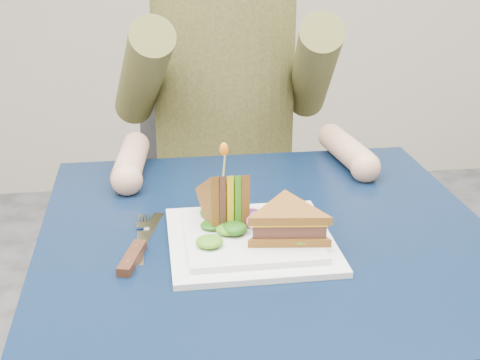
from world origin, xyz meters
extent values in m
cube|color=black|center=(0.00, 0.00, 0.71)|extent=(0.75, 0.75, 0.03)
cylinder|color=#595B5E|center=(-0.32, 0.32, 0.35)|extent=(0.04, 0.04, 0.70)
cylinder|color=#595B5E|center=(0.32, 0.32, 0.35)|extent=(0.04, 0.04, 0.70)
cube|color=#47474C|center=(0.00, 0.60, 0.45)|extent=(0.42, 0.40, 0.04)
cube|color=#47474C|center=(0.00, 0.78, 0.70)|extent=(0.42, 0.03, 0.46)
cylinder|color=#47474C|center=(-0.18, 0.43, 0.21)|extent=(0.02, 0.02, 0.43)
cylinder|color=#47474C|center=(0.18, 0.43, 0.21)|extent=(0.02, 0.02, 0.43)
cylinder|color=#47474C|center=(-0.18, 0.77, 0.21)|extent=(0.02, 0.02, 0.43)
cylinder|color=#47474C|center=(0.18, 0.77, 0.21)|extent=(0.02, 0.02, 0.43)
cylinder|color=#4C4B22|center=(0.00, 0.58, 0.87)|extent=(0.34, 0.34, 0.52)
cylinder|color=brown|center=(-0.20, 0.49, 0.89)|extent=(0.15, 0.39, 0.31)
cylinder|color=tan|center=(-0.23, 0.29, 0.76)|extent=(0.08, 0.20, 0.06)
sphere|color=tan|center=(-0.23, 0.19, 0.76)|extent=(0.06, 0.06, 0.06)
cylinder|color=brown|center=(0.20, 0.49, 0.89)|extent=(0.15, 0.39, 0.31)
cylinder|color=tan|center=(0.23, 0.29, 0.76)|extent=(0.08, 0.20, 0.06)
sphere|color=tan|center=(0.23, 0.19, 0.76)|extent=(0.06, 0.06, 0.06)
cube|color=white|center=(-0.03, -0.04, 0.73)|extent=(0.26, 0.26, 0.01)
cube|color=white|center=(-0.03, -0.04, 0.74)|extent=(0.21, 0.21, 0.01)
cube|color=silver|center=(-0.21, -0.04, 0.73)|extent=(0.01, 0.12, 0.00)
cube|color=silver|center=(-0.20, 0.04, 0.73)|extent=(0.02, 0.02, 0.00)
cube|color=silver|center=(-0.21, 0.07, 0.73)|extent=(0.00, 0.03, 0.00)
cube|color=silver|center=(-0.21, 0.07, 0.73)|extent=(0.00, 0.03, 0.00)
cube|color=silver|center=(-0.20, 0.07, 0.73)|extent=(0.00, 0.03, 0.00)
cube|color=silver|center=(-0.20, 0.07, 0.73)|extent=(0.00, 0.03, 0.00)
cube|color=silver|center=(-0.19, 0.03, 0.73)|extent=(0.05, 0.14, 0.00)
cube|color=black|center=(-0.22, -0.08, 0.74)|extent=(0.05, 0.10, 0.01)
cylinder|color=silver|center=(-0.21, -0.05, 0.74)|extent=(0.01, 0.01, 0.00)
cylinder|color=silver|center=(-0.23, -0.10, 0.74)|extent=(0.01, 0.01, 0.00)
cylinder|color=tan|center=(-0.07, 0.00, 0.85)|extent=(0.01, 0.01, 0.06)
ellipsoid|color=orange|center=(-0.07, 0.00, 0.88)|extent=(0.01, 0.01, 0.02)
torus|color=#9E4C7A|center=(-0.02, -0.04, 0.77)|extent=(0.04, 0.04, 0.02)
camera|label=1|loc=(-0.18, -0.98, 1.23)|focal=50.00mm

